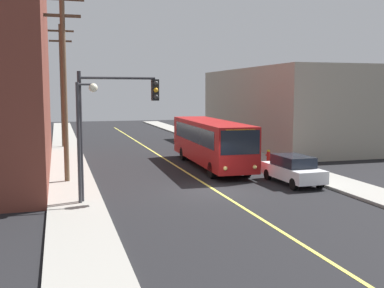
% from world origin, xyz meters
% --- Properties ---
extents(ground_plane, '(120.00, 120.00, 0.00)m').
position_xyz_m(ground_plane, '(0.00, 0.00, 0.00)').
color(ground_plane, black).
extents(sidewalk_left, '(2.50, 90.00, 0.15)m').
position_xyz_m(sidewalk_left, '(-7.25, 10.00, 0.07)').
color(sidewalk_left, gray).
rests_on(sidewalk_left, ground).
extents(sidewalk_right, '(2.50, 90.00, 0.15)m').
position_xyz_m(sidewalk_right, '(7.25, 10.00, 0.07)').
color(sidewalk_right, gray).
rests_on(sidewalk_right, ground).
extents(lane_stripe_center, '(0.16, 60.00, 0.01)m').
position_xyz_m(lane_stripe_center, '(0.00, 15.00, 0.01)').
color(lane_stripe_center, '#D8CC4C').
rests_on(lane_stripe_center, ground).
extents(building_right_warehouse, '(12.00, 20.84, 7.33)m').
position_xyz_m(building_right_warehouse, '(14.49, 17.83, 3.67)').
color(building_right_warehouse, gray).
rests_on(building_right_warehouse, ground).
extents(city_bus, '(2.96, 12.22, 3.20)m').
position_xyz_m(city_bus, '(2.20, 7.54, 1.82)').
color(city_bus, maroon).
rests_on(city_bus, ground).
extents(parked_car_white, '(1.94, 4.45, 1.62)m').
position_xyz_m(parked_car_white, '(4.81, 0.55, 0.84)').
color(parked_car_white, silver).
rests_on(parked_car_white, ground).
extents(utility_pole_near, '(2.40, 0.28, 10.71)m').
position_xyz_m(utility_pole_near, '(-7.51, 4.24, 6.02)').
color(utility_pole_near, brown).
rests_on(utility_pole_near, sidewalk_left).
extents(utility_pole_mid, '(2.40, 0.28, 11.09)m').
position_xyz_m(utility_pole_mid, '(-7.45, 21.50, 6.22)').
color(utility_pole_mid, brown).
rests_on(utility_pole_mid, sidewalk_left).
extents(traffic_signal_left_corner, '(3.75, 0.48, 6.00)m').
position_xyz_m(traffic_signal_left_corner, '(-5.41, -1.07, 4.30)').
color(traffic_signal_left_corner, '#2D2D33').
rests_on(traffic_signal_left_corner, sidewalk_left).
extents(street_lamp_left, '(0.98, 0.40, 5.50)m').
position_xyz_m(street_lamp_left, '(-6.83, -1.34, 3.74)').
color(street_lamp_left, '#38383D').
rests_on(street_lamp_left, sidewalk_left).
extents(fire_hydrant, '(0.44, 0.26, 0.84)m').
position_xyz_m(fire_hydrant, '(6.85, 7.99, 0.58)').
color(fire_hydrant, red).
rests_on(fire_hydrant, sidewalk_right).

